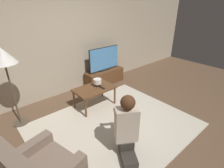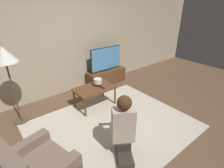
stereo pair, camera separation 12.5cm
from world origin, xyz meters
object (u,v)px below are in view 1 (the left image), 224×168
person_kneeling (127,125)px  table_lamp (97,82)px  tv (104,59)px  floor_lamp (3,60)px  coffee_table (94,90)px

person_kneeling → table_lamp: size_ratio=5.70×
tv → floor_lamp: floor_lamp is taller
table_lamp → tv: bearing=43.7°
person_kneeling → table_lamp: 1.56m
floor_lamp → person_kneeling: floor_lamp is taller
coffee_table → person_kneeling: bearing=-106.9°
coffee_table → person_kneeling: (-0.43, -1.43, 0.13)m
tv → table_lamp: (-0.82, -0.79, -0.17)m
person_kneeling → table_lamp: person_kneeling is taller
floor_lamp → person_kneeling: 2.28m
tv → coffee_table: (-0.94, -0.82, -0.33)m
coffee_table → table_lamp: (0.12, 0.04, 0.15)m
coffee_table → floor_lamp: bearing=163.4°
person_kneeling → table_lamp: bearing=-79.2°
tv → table_lamp: 1.15m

